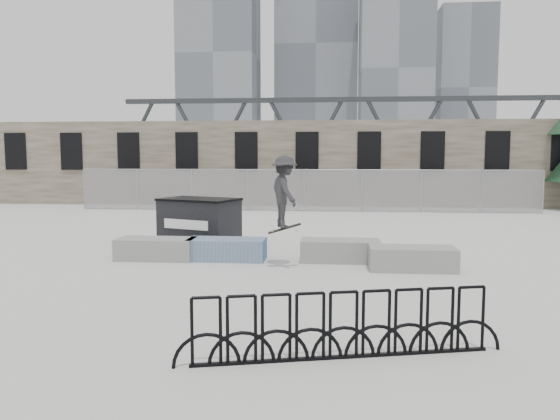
# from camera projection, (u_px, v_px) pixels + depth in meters

# --- Properties ---
(ground) EXTENTS (120.00, 120.00, 0.00)m
(ground) POSITION_uv_depth(u_px,v_px,m) (280.00, 262.00, 13.84)
(ground) COLOR beige
(ground) RESTS_ON ground
(stone_wall) EXTENTS (36.00, 2.58, 4.50)m
(stone_wall) POSITION_uv_depth(u_px,v_px,m) (308.00, 163.00, 29.70)
(stone_wall) COLOR brown
(stone_wall) RESTS_ON ground
(chainlink_fence) EXTENTS (22.06, 0.06, 2.02)m
(chainlink_fence) POSITION_uv_depth(u_px,v_px,m) (305.00, 190.00, 26.12)
(chainlink_fence) COLOR gray
(chainlink_fence) RESTS_ON ground
(planter_far_left) EXTENTS (2.00, 0.90, 0.55)m
(planter_far_left) POSITION_uv_depth(u_px,v_px,m) (156.00, 248.00, 14.14)
(planter_far_left) COLOR gray
(planter_far_left) RESTS_ON ground
(planter_center_left) EXTENTS (2.00, 0.90, 0.55)m
(planter_center_left) POSITION_uv_depth(u_px,v_px,m) (227.00, 248.00, 14.07)
(planter_center_left) COLOR #2E548A
(planter_center_left) RESTS_ON ground
(planter_center_right) EXTENTS (2.00, 0.90, 0.55)m
(planter_center_right) POSITION_uv_depth(u_px,v_px,m) (340.00, 250.00, 13.87)
(planter_center_right) COLOR gray
(planter_center_right) RESTS_ON ground
(planter_offset) EXTENTS (2.00, 0.90, 0.55)m
(planter_offset) POSITION_uv_depth(u_px,v_px,m) (412.00, 258.00, 12.81)
(planter_offset) COLOR gray
(planter_offset) RESTS_ON ground
(dumpster) EXTENTS (2.52, 2.04, 1.44)m
(dumpster) POSITION_uv_depth(u_px,v_px,m) (199.00, 223.00, 15.92)
(dumpster) COLOR black
(dumpster) RESTS_ON ground
(bike_rack) EXTENTS (4.37, 1.15, 0.90)m
(bike_rack) POSITION_uv_depth(u_px,v_px,m) (343.00, 326.00, 7.21)
(bike_rack) COLOR black
(bike_rack) RESTS_ON ground
(skyline_towers) EXTENTS (58.00, 28.00, 48.00)m
(skyline_towers) POSITION_uv_depth(u_px,v_px,m) (321.00, 61.00, 104.77)
(skyline_towers) COLOR slate
(skyline_towers) RESTS_ON ground
(truss_bridge) EXTENTS (70.00, 3.00, 9.80)m
(truss_bridge) POSITION_uv_depth(u_px,v_px,m) (403.00, 143.00, 66.96)
(truss_bridge) COLOR #2D3033
(truss_bridge) RESTS_ON ground
(skateboarder) EXTENTS (1.04, 1.26, 1.85)m
(skateboarder) POSITION_uv_depth(u_px,v_px,m) (284.00, 192.00, 12.82)
(skateboarder) COLOR #2B2A2D
(skateboarder) RESTS_ON ground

